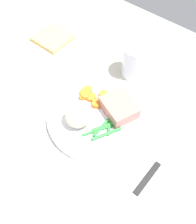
{
  "coord_description": "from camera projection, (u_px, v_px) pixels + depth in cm",
  "views": [
    {
      "loc": [
        25.12,
        -29.79,
        58.41
      ],
      "look_at": [
        0.67,
        0.11,
        4.6
      ],
      "focal_mm": 44.25,
      "sensor_mm": 36.0,
      "label": 1
    }
  ],
  "objects": [
    {
      "name": "napkin",
      "position": [
        53.0,
        38.0,
        0.85
      ],
      "size": [
        10.45,
        10.12,
        1.28
      ],
      "primitive_type": "cube",
      "rotation": [
        0.0,
        0.0,
        -0.0
      ],
      "color": "#DBBC6B",
      "rests_on": "dining_table"
    },
    {
      "name": "carrot_slices",
      "position": [
        92.0,
        96.0,
        0.7
      ],
      "size": [
        7.02,
        5.87,
        1.26
      ],
      "color": "orange",
      "rests_on": "dinner_plate"
    },
    {
      "name": "dinner_plate",
      "position": [
        98.0,
        116.0,
        0.68
      ],
      "size": [
        24.81,
        24.81,
        1.6
      ],
      "primitive_type": "cylinder",
      "color": "white",
      "rests_on": "dining_table"
    },
    {
      "name": "fork",
      "position": [
        48.0,
        85.0,
        0.74
      ],
      "size": [
        1.44,
        16.6,
        0.4
      ],
      "rotation": [
        0.0,
        0.0,
        0.04
      ],
      "color": "silver",
      "rests_on": "dining_table"
    },
    {
      "name": "knife",
      "position": [
        160.0,
        161.0,
        0.61
      ],
      "size": [
        1.7,
        20.5,
        0.64
      ],
      "rotation": [
        0.0,
        0.0,
        0.02
      ],
      "color": "black",
      "rests_on": "dining_table"
    },
    {
      "name": "mashed_potatoes",
      "position": [
        78.0,
        115.0,
        0.64
      ],
      "size": [
        6.31,
        6.48,
        5.17
      ],
      "primitive_type": "ellipsoid",
      "color": "beige",
      "rests_on": "dinner_plate"
    },
    {
      "name": "green_beans",
      "position": [
        105.0,
        127.0,
        0.64
      ],
      "size": [
        6.41,
        10.08,
        0.8
      ],
      "color": "#2D8C38",
      "rests_on": "dinner_plate"
    },
    {
      "name": "meat_portion",
      "position": [
        119.0,
        107.0,
        0.66
      ],
      "size": [
        10.27,
        9.38,
        3.2
      ],
      "primitive_type": "cube",
      "rotation": [
        0.0,
        0.0,
        -0.38
      ],
      "color": "#B2756B",
      "rests_on": "dinner_plate"
    },
    {
      "name": "water_glass",
      "position": [
        135.0,
        62.0,
        0.74
      ],
      "size": [
        7.17,
        7.17,
        9.31
      ],
      "color": "silver",
      "rests_on": "dining_table"
    },
    {
      "name": "dining_table",
      "position": [
        96.0,
        119.0,
        0.69
      ],
      "size": [
        120.0,
        90.0,
        2.0
      ],
      "color": "beige",
      "rests_on": "ground"
    }
  ]
}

